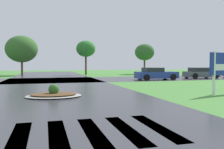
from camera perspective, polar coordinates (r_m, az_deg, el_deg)
The scene contains 7 objects.
asphalt_roadway at distance 12.58m, azimuth -12.17°, elevation -5.51°, with size 9.68×80.00×0.01m, color #35353A.
asphalt_cross_road at distance 26.22m, azimuth -13.95°, elevation -1.29°, with size 90.00×8.71×0.01m, color #35353A.
crosswalk_stripes at distance 6.36m, azimuth -8.65°, elevation -13.59°, with size 4.95×2.97×0.01m.
median_island at distance 13.16m, azimuth -13.66°, elevation -4.60°, with size 2.92×2.23×0.68m.
car_silver_hatch at distance 26.48m, azimuth 10.33°, elevation 0.12°, with size 4.50×2.19×1.32m.
car_white_sedan at distance 30.56m, azimuth 20.26°, elevation 0.30°, with size 4.06×2.21×1.27m.
background_treeline at distance 37.65m, azimuth -20.19°, elevation 5.69°, with size 33.69×5.13×5.83m.
Camera 1 is at (-0.72, -2.43, 1.78)m, focal length 38.54 mm.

